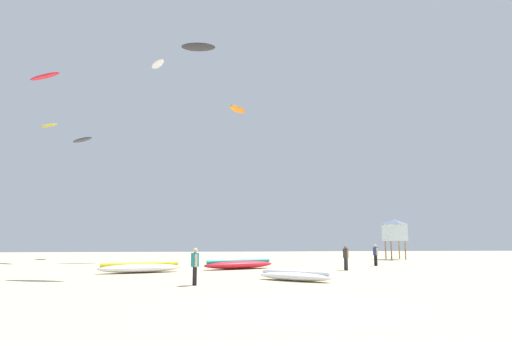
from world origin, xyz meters
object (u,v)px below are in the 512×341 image
Objects in this scene: kite_grounded_mid at (295,276)px; kite_aloft_7 at (82,140)px; kite_grounded_far at (239,265)px; kite_aloft_2 at (198,47)px; person_left at (375,253)px; person_foreground at (195,263)px; kite_aloft_1 at (158,64)px; kite_grounded_near at (140,268)px; person_midground at (346,256)px; kite_aloft_3 at (49,125)px; lifeguard_tower at (394,230)px; kite_aloft_4 at (45,76)px; kite_aloft_5 at (238,109)px.

kite_grounded_mid is 29.62m from kite_aloft_7.
kite_grounded_far is 1.49× the size of kite_aloft_2.
person_left is 14.82m from kite_grounded_mid.
kite_grounded_far is (2.86, 11.00, -0.69)m from person_foreground.
kite_aloft_2 is (5.31, -8.31, -1.08)m from kite_aloft_1.
kite_grounded_near is 35.38m from kite_aloft_1.
kite_aloft_1 reaches higher than kite_grounded_near.
kite_aloft_2 is 16.05m from kite_aloft_7.
person_midground is 0.67× the size of kite_aloft_3.
kite_aloft_7 reaches higher than kite_grounded_mid.
kite_aloft_1 is at bearing 62.57° from kite_aloft_7.
kite_grounded_far reaches higher than kite_grounded_near.
kite_aloft_1 is at bearing 122.60° from kite_aloft_2.
kite_grounded_mid is 41.86m from kite_aloft_1.
lifeguard_tower is at bearing -4.82° from kite_aloft_2.
person_midground is at bearing -57.68° from kite_aloft_1.
person_left is at bearing -19.39° from kite_aloft_4.
kite_aloft_5 is at bearing -49.54° from kite_aloft_1.
kite_aloft_7 is (-21.77, 14.34, 10.74)m from person_midground.
kite_aloft_2 is (-3.56, 14.91, 22.74)m from kite_grounded_far.
kite_aloft_1 is 0.83× the size of kite_aloft_4.
kite_grounded_mid is at bearing -123.80° from lifeguard_tower.
kite_aloft_7 is (-15.24, 0.14, -3.53)m from kite_aloft_5.
kite_aloft_5 reaches higher than kite_grounded_mid.
kite_aloft_3 reaches higher than person_midground.
kite_aloft_2 reaches higher than kite_grounded_mid.
person_midground is at bearing -152.13° from person_foreground.
kite_grounded_near is at bearing 4.19° from person_left.
kite_grounded_mid is at bearing -85.78° from kite_aloft_5.
kite_aloft_4 reaches higher than kite_aloft_5.
kite_grounded_far is at bearing 103.41° from kite_grounded_mid.
person_foreground is 28.11m from kite_aloft_7.
person_midground is 21.16m from kite_aloft_5.
person_midground reaches higher than kite_grounded_mid.
kite_aloft_2 reaches higher than kite_grounded_far.
kite_aloft_3 is at bearing 121.19° from kite_grounded_near.
person_left is 36.89m from kite_aloft_1.
kite_grounded_mid is at bearing -76.57° from kite_aloft_2.
kite_grounded_far is 2.10× the size of kite_aloft_5.
kite_grounded_near is at bearing -146.08° from lifeguard_tower.
kite_grounded_near is 28.99m from kite_aloft_2.
kite_aloft_2 reaches higher than kite_aloft_7.
kite_aloft_4 is (-29.96, 10.54, 17.40)m from person_left.
kite_aloft_1 is 0.95× the size of kite_aloft_2.
person_left is 0.67× the size of kite_aloft_3.
kite_grounded_mid is at bearing -36.70° from kite_grounded_near.
kite_aloft_1 reaches higher than person_foreground.
kite_aloft_7 is (-11.74, 23.19, 10.72)m from person_foreground.
kite_grounded_near is 7.08m from kite_grounded_far.
kite_aloft_7 reaches higher than person_left.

